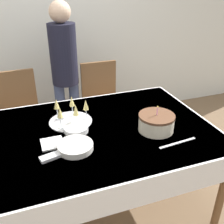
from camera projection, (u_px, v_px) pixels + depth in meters
name	position (u px, v px, depth m)	size (l,w,h in m)	color
ground_plane	(88.00, 207.00, 2.31)	(12.00, 12.00, 0.00)	brown
wall_back	(46.00, 20.00, 3.07)	(8.00, 0.05, 2.70)	silver
dining_table	(84.00, 144.00, 1.99)	(1.98, 1.22, 0.78)	white
dining_chair_far_left	(20.00, 114.00, 2.70)	(0.44, 0.44, 0.98)	brown
dining_chair_far_right	(102.00, 102.00, 2.96)	(0.43, 0.43, 0.98)	brown
birthday_cake	(156.00, 123.00, 1.95)	(0.27, 0.27, 0.20)	beige
champagne_tray	(70.00, 113.00, 2.06)	(0.34, 0.34, 0.18)	silver
plate_stack_main	(75.00, 147.00, 1.75)	(0.24, 0.24, 0.04)	silver
plate_stack_dessert	(76.00, 129.00, 1.95)	(0.18, 0.18, 0.04)	white
cake_knife	(178.00, 143.00, 1.82)	(0.30, 0.05, 0.00)	silver
fork_pile	(53.00, 156.00, 1.68)	(0.18, 0.10, 0.02)	silver
napkin_pile	(52.00, 143.00, 1.81)	(0.15, 0.15, 0.01)	white
person_standing	(64.00, 66.00, 2.74)	(0.28, 0.28, 1.61)	#3F4C72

